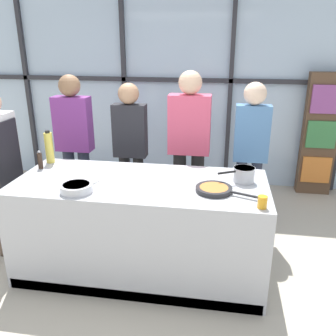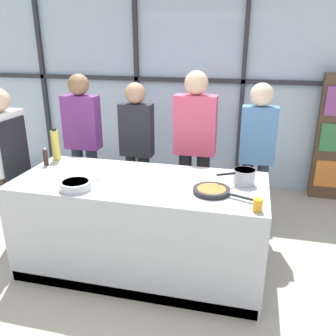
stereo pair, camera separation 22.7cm
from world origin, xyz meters
name	(u,v)px [view 2 (the right image)]	position (x,y,z in m)	size (l,w,h in m)	color
ground_plane	(142,267)	(0.00, 0.00, 0.00)	(18.00, 18.00, 0.00)	#BCB29E
back_window_wall	(189,89)	(0.00, 2.35, 1.40)	(6.40, 0.10, 2.80)	silver
bookshelf	(334,138)	(2.01, 2.16, 0.85)	(0.45, 0.19, 1.69)	brown
demo_island	(141,226)	(0.00, 0.00, 0.45)	(2.23, 0.95, 0.91)	#B7BABF
chef	(8,161)	(-1.44, 0.13, 0.93)	(0.24, 0.46, 1.66)	#47382D
spectator_far_left	(83,137)	(-1.00, 0.94, 1.00)	(0.42, 0.24, 1.73)	#232838
spectator_center_left	(137,144)	(-0.33, 0.94, 0.96)	(0.37, 0.23, 1.65)	black
spectator_center_right	(195,142)	(0.33, 0.94, 1.02)	(0.45, 0.25, 1.79)	black
spectator_far_right	(257,149)	(1.00, 0.94, 0.99)	(0.36, 0.24, 1.68)	#232838
frying_pan	(212,191)	(0.66, -0.13, 0.93)	(0.52, 0.30, 0.04)	#232326
saucepan	(244,176)	(0.90, 0.12, 0.98)	(0.32, 0.22, 0.13)	silver
white_plate	(86,177)	(-0.49, -0.06, 0.92)	(0.26, 0.26, 0.01)	white
mixing_bowl	(76,185)	(-0.46, -0.31, 0.95)	(0.27, 0.27, 0.07)	silver
oil_bottle	(56,145)	(-1.01, 0.35, 1.07)	(0.08, 0.08, 0.33)	#E0CC4C
pepper_grinder	(46,157)	(-1.02, 0.17, 0.99)	(0.05, 0.05, 0.18)	#332319
juice_glass_near	(258,205)	(1.01, -0.37, 0.96)	(0.07, 0.07, 0.09)	orange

